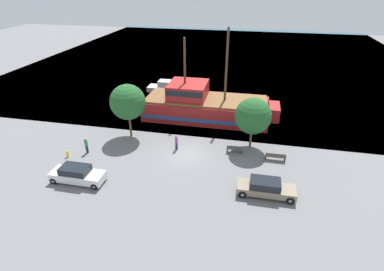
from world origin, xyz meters
name	(u,v)px	position (x,y,z in m)	size (l,w,h in m)	color
ground_plane	(185,154)	(0.00, 0.00, 0.00)	(160.00, 160.00, 0.00)	slate
water_surface	(228,56)	(0.00, 44.00, 0.00)	(80.00, 80.00, 0.00)	#33566B
pirate_ship	(205,106)	(0.40, 9.45, 1.67)	(17.03, 5.97, 11.39)	#A31E1E
moored_boat_dockside	(171,88)	(-6.47, 18.13, 0.63)	(7.85, 2.19, 1.74)	#B7B2A8
parked_car_curb_front	(77,174)	(-8.47, -6.51, 0.76)	(4.85, 1.81, 1.56)	white
parked_car_curb_mid	(266,188)	(8.10, -4.99, 0.74)	(4.83, 1.80, 1.49)	#7F705B
fire_hydrant	(67,153)	(-11.73, -2.97, 0.41)	(0.42, 0.25, 0.76)	yellow
bench_promenade_east	(234,149)	(4.97, 1.37, 0.43)	(1.60, 0.45, 0.85)	#4C4742
bench_promenade_west	(276,156)	(9.14, 0.72, 0.45)	(1.99, 0.45, 0.85)	#4C4742
pedestrian_walking_near	(176,142)	(-1.15, 0.79, 0.85)	(0.32, 0.32, 1.68)	#232838
pedestrian_walking_far	(86,145)	(-10.17, -1.79, 0.90)	(0.32, 0.32, 1.77)	#232838
tree_row_east	(128,102)	(-7.07, 2.69, 4.20)	(3.94, 3.94, 6.18)	brown
tree_row_mideast	(253,116)	(6.54, 2.94, 3.68)	(3.82, 3.82, 5.60)	brown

